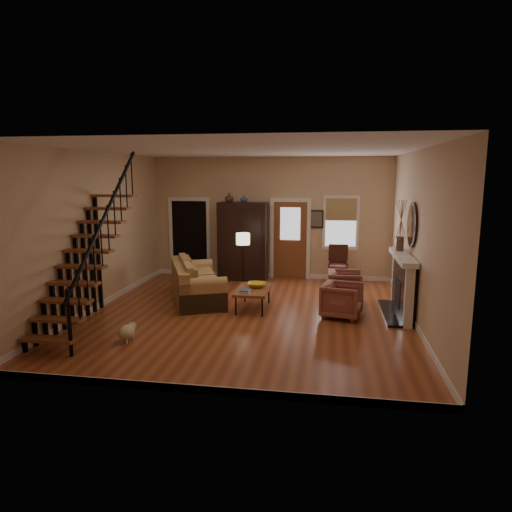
# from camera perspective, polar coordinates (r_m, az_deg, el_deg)

# --- Properties ---
(room) EXTENTS (7.00, 7.33, 3.30)m
(room) POSITION_cam_1_polar(r_m,az_deg,el_deg) (10.89, -1.53, 3.16)
(room) COLOR #9C4C27
(room) RESTS_ON ground
(staircase) EXTENTS (0.94, 2.80, 3.20)m
(staircase) POSITION_cam_1_polar(r_m,az_deg,el_deg) (8.82, -20.69, 1.48)
(staircase) COLOR brown
(staircase) RESTS_ON ground
(fireplace) EXTENTS (0.33, 1.95, 2.30)m
(fireplace) POSITION_cam_1_polar(r_m,az_deg,el_deg) (9.71, 18.06, -2.79)
(fireplace) COLOR black
(fireplace) RESTS_ON ground
(armoire) EXTENTS (1.30, 0.60, 2.10)m
(armoire) POSITION_cam_1_polar(r_m,az_deg,el_deg) (12.35, -1.63, 1.87)
(armoire) COLOR black
(armoire) RESTS_ON ground
(vase_a) EXTENTS (0.24, 0.24, 0.25)m
(vase_a) POSITION_cam_1_polar(r_m,az_deg,el_deg) (12.21, -3.38, 7.30)
(vase_a) COLOR #4C2619
(vase_a) RESTS_ON armoire
(vase_b) EXTENTS (0.20, 0.20, 0.21)m
(vase_b) POSITION_cam_1_polar(r_m,az_deg,el_deg) (12.13, -1.52, 7.20)
(vase_b) COLOR #334C60
(vase_b) RESTS_ON armoire
(sofa) EXTENTS (1.82, 2.50, 0.86)m
(sofa) POSITION_cam_1_polar(r_m,az_deg,el_deg) (10.43, -7.38, -3.24)
(sofa) COLOR tan
(sofa) RESTS_ON ground
(coffee_table) EXTENTS (0.68, 1.16, 0.44)m
(coffee_table) POSITION_cam_1_polar(r_m,az_deg,el_deg) (9.74, -0.37, -5.36)
(coffee_table) COLOR brown
(coffee_table) RESTS_ON ground
(bowl) EXTENTS (0.40, 0.40, 0.10)m
(bowl) POSITION_cam_1_polar(r_m,az_deg,el_deg) (9.81, 0.06, -3.62)
(bowl) COLOR gold
(bowl) RESTS_ON coffee_table
(books) EXTENTS (0.21, 0.29, 0.05)m
(books) POSITION_cam_1_polar(r_m,az_deg,el_deg) (9.41, -1.39, -4.35)
(books) COLOR beige
(books) RESTS_ON coffee_table
(armchair_left) EXTENTS (0.91, 0.89, 0.70)m
(armchair_left) POSITION_cam_1_polar(r_m,az_deg,el_deg) (9.32, 10.70, -5.46)
(armchair_left) COLOR maroon
(armchair_left) RESTS_ON ground
(armchair_right) EXTENTS (0.76, 0.74, 0.69)m
(armchair_right) POSITION_cam_1_polar(r_m,az_deg,el_deg) (10.54, 11.04, -3.68)
(armchair_right) COLOR maroon
(armchair_right) RESTS_ON ground
(floor_lamp) EXTENTS (0.43, 0.43, 1.44)m
(floor_lamp) POSITION_cam_1_polar(r_m,az_deg,el_deg) (11.05, -1.62, -0.84)
(floor_lamp) COLOR black
(floor_lamp) RESTS_ON ground
(side_chair) EXTENTS (0.54, 0.54, 1.02)m
(side_chair) POSITION_cam_1_polar(r_m,az_deg,el_deg) (12.03, 10.21, -1.12)
(side_chair) COLOR #3E1E13
(side_chair) RESTS_ON ground
(dog) EXTENTS (0.27, 0.43, 0.30)m
(dog) POSITION_cam_1_polar(r_m,az_deg,el_deg) (8.22, -15.88, -9.25)
(dog) COLOR beige
(dog) RESTS_ON ground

